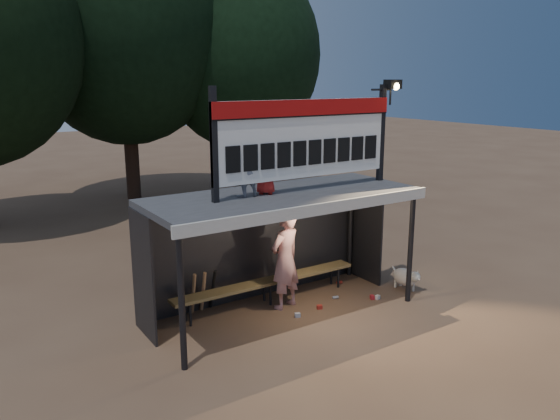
# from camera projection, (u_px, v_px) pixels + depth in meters

# --- Properties ---
(ground) EXTENTS (80.00, 80.00, 0.00)m
(ground) POSITION_uv_depth(u_px,v_px,m) (283.00, 312.00, 10.36)
(ground) COLOR brown
(ground) RESTS_ON ground
(player) EXTENTS (0.81, 0.64, 1.94)m
(player) POSITION_uv_depth(u_px,v_px,m) (285.00, 259.00, 10.40)
(player) COLOR silver
(player) RESTS_ON ground
(child_a) EXTENTS (0.50, 0.40, 1.00)m
(child_a) POSITION_uv_depth(u_px,v_px,m) (244.00, 168.00, 9.42)
(child_a) COLOR gray
(child_a) RESTS_ON dugout_shelter
(child_b) EXTENTS (0.51, 0.49, 0.88)m
(child_b) POSITION_uv_depth(u_px,v_px,m) (266.00, 170.00, 9.65)
(child_b) COLOR maroon
(child_b) RESTS_ON dugout_shelter
(dugout_shelter) EXTENTS (5.10, 2.08, 2.32)m
(dugout_shelter) POSITION_uv_depth(u_px,v_px,m) (276.00, 216.00, 10.13)
(dugout_shelter) COLOR #38383A
(dugout_shelter) RESTS_ON ground
(scoreboard_assembly) EXTENTS (4.10, 0.27, 1.99)m
(scoreboard_assembly) POSITION_uv_depth(u_px,v_px,m) (309.00, 136.00, 9.87)
(scoreboard_assembly) COLOR black
(scoreboard_assembly) RESTS_ON dugout_shelter
(bench) EXTENTS (4.00, 0.35, 0.48)m
(bench) POSITION_uv_depth(u_px,v_px,m) (267.00, 282.00, 10.71)
(bench) COLOR olive
(bench) RESTS_ON ground
(tree_mid) EXTENTS (7.22, 7.22, 10.36)m
(tree_mid) POSITION_uv_depth(u_px,v_px,m) (123.00, 24.00, 18.80)
(tree_mid) COLOR #301E15
(tree_mid) RESTS_ON ground
(tree_right) EXTENTS (6.08, 6.08, 8.72)m
(tree_right) POSITION_uv_depth(u_px,v_px,m) (239.00, 55.00, 20.34)
(tree_right) COLOR black
(tree_right) RESTS_ON ground
(dog) EXTENTS (0.36, 0.81, 0.49)m
(dog) POSITION_uv_depth(u_px,v_px,m) (406.00, 277.00, 11.42)
(dog) COLOR beige
(dog) RESTS_ON ground
(bats) EXTENTS (0.47, 0.32, 0.84)m
(bats) POSITION_uv_depth(u_px,v_px,m) (203.00, 291.00, 10.26)
(bats) COLOR olive
(bats) RESTS_ON ground
(litter) EXTENTS (3.88, 1.17, 0.08)m
(litter) POSITION_uv_depth(u_px,v_px,m) (321.00, 302.00, 10.74)
(litter) COLOR red
(litter) RESTS_ON ground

